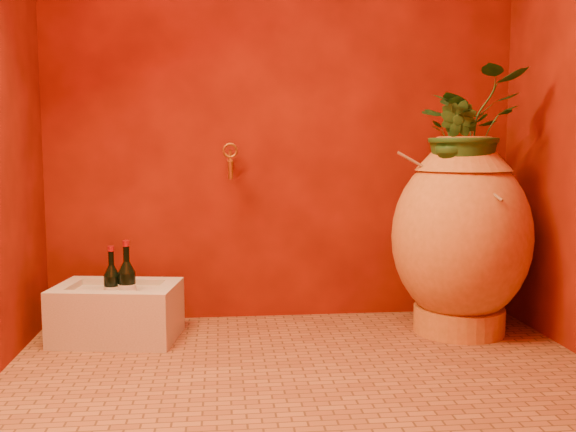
{
  "coord_description": "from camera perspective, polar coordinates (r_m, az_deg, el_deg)",
  "views": [
    {
      "loc": [
        -0.34,
        -2.44,
        0.94
      ],
      "look_at": [
        -0.04,
        0.35,
        0.62
      ],
      "focal_mm": 40.0,
      "sensor_mm": 36.0,
      "label": 1
    }
  ],
  "objects": [
    {
      "name": "wine_bottle_b",
      "position": [
        3.16,
        -15.37,
        -6.27
      ],
      "size": [
        0.08,
        0.08,
        0.32
      ],
      "color": "black",
      "rests_on": "stone_basin"
    },
    {
      "name": "wall_tap",
      "position": [
        3.35,
        -5.16,
        5.05
      ],
      "size": [
        0.08,
        0.17,
        0.19
      ],
      "color": "#AA8227",
      "rests_on": "wall_back"
    },
    {
      "name": "plant_side",
      "position": [
        3.15,
        14.72,
        6.42
      ],
      "size": [
        0.25,
        0.26,
        0.38
      ],
      "primitive_type": "imported",
      "rotation": [
        0.0,
        0.0,
        -1.02
      ],
      "color": "#1E4E1C",
      "rests_on": "amphora"
    },
    {
      "name": "wine_bottle_c",
      "position": [
        3.13,
        -14.1,
        -6.16
      ],
      "size": [
        0.08,
        0.08,
        0.34
      ],
      "color": "black",
      "rests_on": "stone_basin"
    },
    {
      "name": "wall_back",
      "position": [
        3.47,
        -0.47,
        11.52
      ],
      "size": [
        2.5,
        0.02,
        2.5
      ],
      "primitive_type": "cube",
      "color": "#530F04",
      "rests_on": "ground"
    },
    {
      "name": "wine_bottle_a",
      "position": [
        3.22,
        -15.35,
        -6.18
      ],
      "size": [
        0.07,
        0.07,
        0.29
      ],
      "color": "black",
      "rests_on": "stone_basin"
    },
    {
      "name": "floor",
      "position": [
        2.64,
        1.74,
        -14.47
      ],
      "size": [
        2.5,
        2.5,
        0.0
      ],
      "primitive_type": "plane",
      "color": "#965731",
      "rests_on": "ground"
    },
    {
      "name": "stone_basin",
      "position": [
        3.23,
        -14.94,
        -8.36
      ],
      "size": [
        0.62,
        0.48,
        0.27
      ],
      "rotation": [
        0.0,
        0.0,
        -0.16
      ],
      "color": "beige",
      "rests_on": "floor"
    },
    {
      "name": "plant_main",
      "position": [
        3.26,
        15.59,
        7.5
      ],
      "size": [
        0.61,
        0.56,
        0.57
      ],
      "primitive_type": "imported",
      "rotation": [
        0.0,
        0.0,
        0.24
      ],
      "color": "#1E4E1C",
      "rests_on": "amphora"
    },
    {
      "name": "amphora",
      "position": [
        3.3,
        15.13,
        -1.73
      ],
      "size": [
        0.81,
        0.81,
        0.98
      ],
      "rotation": [
        0.0,
        0.0,
        0.21
      ],
      "color": "#D1863B",
      "rests_on": "floor"
    }
  ]
}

